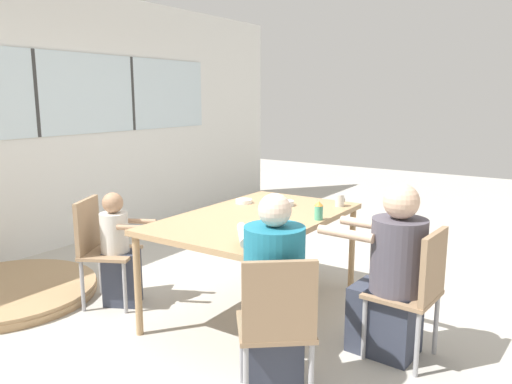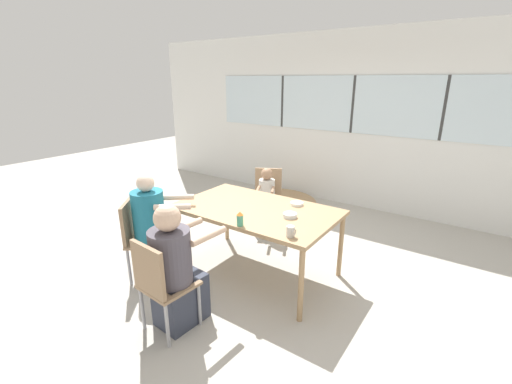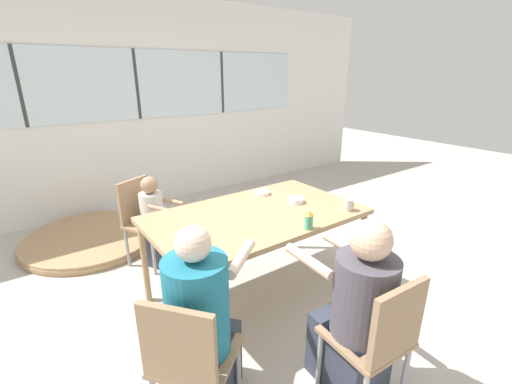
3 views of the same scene
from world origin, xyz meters
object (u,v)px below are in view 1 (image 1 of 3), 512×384
object	(u,v)px
chair_for_toddler	(99,242)
sippy_cup	(319,210)
person_man_blue_shirt	(273,305)
folded_table_stack	(6,292)
person_woman_green_shirt	(391,280)
bowl_white_shallow	(244,201)
chair_for_woman_green_shirt	(418,285)
bowl_cereal	(285,203)
chair_for_man_blue_shirt	(277,319)
person_toddler	(119,254)
coffee_mug	(340,200)

from	to	relation	value
chair_for_toddler	sippy_cup	xyz separation A→B (m)	(0.71, -1.57, 0.32)
person_man_blue_shirt	folded_table_stack	xyz separation A→B (m)	(-0.10, 2.56, -0.47)
person_woman_green_shirt	bowl_white_shallow	xyz separation A→B (m)	(0.38, 1.41, 0.28)
chair_for_woman_green_shirt	bowl_cereal	bearing A→B (deg)	71.79
chair_for_man_blue_shirt	person_man_blue_shirt	world-z (taller)	person_man_blue_shirt
person_toddler	coffee_mug	world-z (taller)	person_toddler
chair_for_man_blue_shirt	sippy_cup	bearing A→B (deg)	67.71
chair_for_man_blue_shirt	person_man_blue_shirt	bearing A→B (deg)	90.00
person_man_blue_shirt	bowl_cereal	xyz separation A→B (m)	(1.27, 0.67, 0.27)
chair_for_man_blue_shirt	sippy_cup	size ratio (longest dim) A/B	6.13
chair_for_toddler	sippy_cup	size ratio (longest dim) A/B	6.13
bowl_cereal	person_woman_green_shirt	bearing A→B (deg)	-114.69
chair_for_woman_green_shirt	person_toddler	xyz separation A→B (m)	(-0.42, 2.23, -0.09)
chair_for_toddler	folded_table_stack	world-z (taller)	chair_for_toddler
chair_for_toddler	person_woman_green_shirt	bearing A→B (deg)	75.54
chair_for_man_blue_shirt	bowl_cereal	xyz separation A→B (m)	(1.40, 0.77, 0.27)
chair_for_woman_green_shirt	chair_for_toddler	size ratio (longest dim) A/B	1.00
chair_for_woman_green_shirt	person_woman_green_shirt	distance (m)	0.17
person_woman_green_shirt	sippy_cup	distance (m)	0.74
person_woman_green_shirt	sippy_cup	xyz separation A→B (m)	(0.21, 0.63, 0.33)
person_man_blue_shirt	sippy_cup	size ratio (longest dim) A/B	8.24
chair_for_man_blue_shirt	coffee_mug	xyz separation A→B (m)	(1.62, 0.39, 0.30)
chair_for_woman_green_shirt	bowl_cereal	world-z (taller)	chair_for_woman_green_shirt
chair_for_man_blue_shirt	person_woman_green_shirt	distance (m)	0.95
sippy_cup	bowl_cereal	bearing A→B (deg)	57.64
person_woman_green_shirt	folded_table_stack	distance (m)	3.12
person_toddler	sippy_cup	xyz separation A→B (m)	(0.64, -1.43, 0.41)
chair_for_toddler	coffee_mug	size ratio (longest dim) A/B	8.62
chair_for_toddler	folded_table_stack	distance (m)	0.97
bowl_white_shallow	coffee_mug	bearing A→B (deg)	-65.36
coffee_mug	folded_table_stack	distance (m)	2.88
coffee_mug	bowl_white_shallow	world-z (taller)	coffee_mug
chair_for_man_blue_shirt	folded_table_stack	bearing A→B (deg)	140.66
bowl_white_shallow	person_woman_green_shirt	bearing A→B (deg)	-105.21
chair_for_man_blue_shirt	bowl_cereal	world-z (taller)	chair_for_man_blue_shirt
person_man_blue_shirt	bowl_cereal	distance (m)	1.46
person_woman_green_shirt	folded_table_stack	bearing A→B (deg)	110.38
chair_for_toddler	sippy_cup	bearing A→B (deg)	87.10
chair_for_toddler	bowl_white_shallow	world-z (taller)	chair_for_toddler
person_woman_green_shirt	sippy_cup	size ratio (longest dim) A/B	8.06
chair_for_toddler	person_man_blue_shirt	xyz separation A→B (m)	(-0.27, -1.80, 0.00)
bowl_white_shallow	bowl_cereal	world-z (taller)	bowl_cereal
coffee_mug	person_toddler	bearing A→B (deg)	129.91
chair_for_man_blue_shirt	folded_table_stack	size ratio (longest dim) A/B	0.59
person_toddler	coffee_mug	distance (m)	1.83
bowl_white_shallow	bowl_cereal	size ratio (longest dim) A/B	1.01
folded_table_stack	bowl_white_shallow	bearing A→B (deg)	-50.87
sippy_cup	bowl_cereal	size ratio (longest dim) A/B	1.01
person_woman_green_shirt	folded_table_stack	world-z (taller)	person_woman_green_shirt
person_toddler	bowl_cereal	xyz separation A→B (m)	(0.92, -0.99, 0.36)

